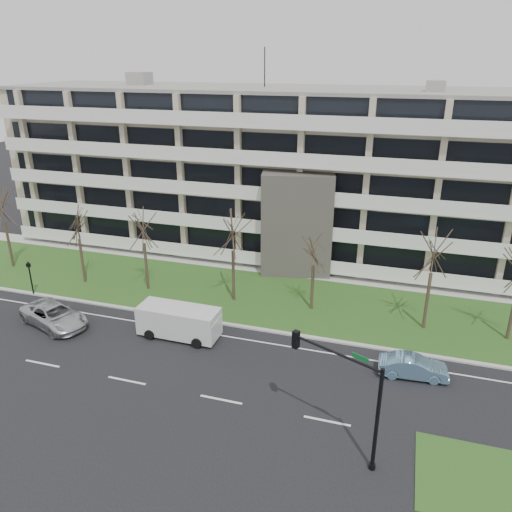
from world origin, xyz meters
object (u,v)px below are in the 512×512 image
(blue_sedan, at_px, (413,367))
(pedestrian_signal, at_px, (30,274))
(silver_pickup, at_px, (54,315))
(traffic_signal, at_px, (347,389))
(white_van, at_px, (180,320))

(blue_sedan, distance_m, pedestrian_signal, 29.60)
(silver_pickup, bearing_deg, pedestrian_signal, 72.95)
(blue_sedan, xyz_separation_m, traffic_signal, (-3.16, -7.46, 3.04))
(white_van, height_order, traffic_signal, traffic_signal)
(silver_pickup, distance_m, blue_sedan, 24.63)
(silver_pickup, relative_size, white_van, 1.00)
(traffic_signal, relative_size, pedestrian_signal, 1.97)
(traffic_signal, bearing_deg, blue_sedan, 90.53)
(white_van, relative_size, traffic_signal, 0.98)
(silver_pickup, height_order, traffic_signal, traffic_signal)
(white_van, bearing_deg, silver_pickup, -171.38)
(silver_pickup, distance_m, white_van, 9.36)
(blue_sedan, relative_size, pedestrian_signal, 1.39)
(white_van, bearing_deg, pedestrian_signal, 171.41)
(blue_sedan, height_order, pedestrian_signal, pedestrian_signal)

